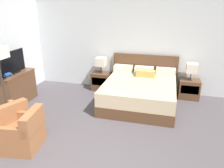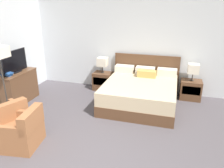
% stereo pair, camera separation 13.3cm
% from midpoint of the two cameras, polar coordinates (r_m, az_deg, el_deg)
% --- Properties ---
extents(wall_back, '(7.05, 0.06, 2.63)m').
position_cam_midpoint_polar(wall_back, '(6.61, 5.11, 9.61)').
color(wall_back, silver).
rests_on(wall_back, ground).
extents(bed, '(1.90, 2.02, 1.13)m').
position_cam_midpoint_polar(bed, '(5.83, 8.10, -2.08)').
color(bed, brown).
rests_on(bed, ground).
extents(nightstand_left, '(0.56, 0.43, 0.54)m').
position_cam_midpoint_polar(nightstand_left, '(6.78, -1.86, 0.80)').
color(nightstand_left, brown).
rests_on(nightstand_left, ground).
extents(nightstand_right, '(0.56, 0.43, 0.54)m').
position_cam_midpoint_polar(nightstand_right, '(6.50, 20.40, -1.42)').
color(nightstand_right, brown).
rests_on(nightstand_right, ground).
extents(table_lamp_left, '(0.29, 0.29, 0.47)m').
position_cam_midpoint_polar(table_lamp_left, '(6.61, -1.92, 5.79)').
color(table_lamp_left, '#332D28').
rests_on(table_lamp_left, nightstand_left).
extents(table_lamp_right, '(0.29, 0.29, 0.47)m').
position_cam_midpoint_polar(table_lamp_right, '(6.32, 21.08, 3.73)').
color(table_lamp_right, '#332D28').
rests_on(table_lamp_right, nightstand_right).
extents(dresser, '(0.51, 1.10, 0.84)m').
position_cam_midpoint_polar(dresser, '(6.37, -22.79, -0.66)').
color(dresser, brown).
rests_on(dresser, ground).
extents(tv, '(0.18, 0.87, 0.58)m').
position_cam_midpoint_polar(tv, '(6.19, -23.52, 5.35)').
color(tv, black).
rests_on(tv, dresser).
extents(book_red_cover, '(0.24, 0.18, 0.03)m').
position_cam_midpoint_polar(book_red_cover, '(6.03, -25.13, 2.09)').
color(book_red_cover, '#234C8E').
rests_on(book_red_cover, dresser).
extents(book_blue_cover, '(0.21, 0.21, 0.03)m').
position_cam_midpoint_polar(book_blue_cover, '(6.03, -25.25, 2.36)').
color(book_blue_cover, '#234C8E').
rests_on(book_blue_cover, book_red_cover).
extents(book_small_top, '(0.28, 0.22, 0.03)m').
position_cam_midpoint_polar(book_small_top, '(6.00, -25.06, 2.62)').
color(book_small_top, '#234C8E').
rests_on(book_small_top, book_blue_cover).
extents(armchair_by_window, '(0.90, 0.89, 0.76)m').
position_cam_midpoint_polar(armchair_by_window, '(4.98, -25.08, -8.74)').
color(armchair_by_window, '#935B38').
rests_on(armchair_by_window, ground).
extents(armchair_companion, '(0.78, 0.77, 0.76)m').
position_cam_midpoint_polar(armchair_companion, '(4.47, -21.69, -11.64)').
color(armchair_companion, '#935B38').
rests_on(armchair_companion, ground).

